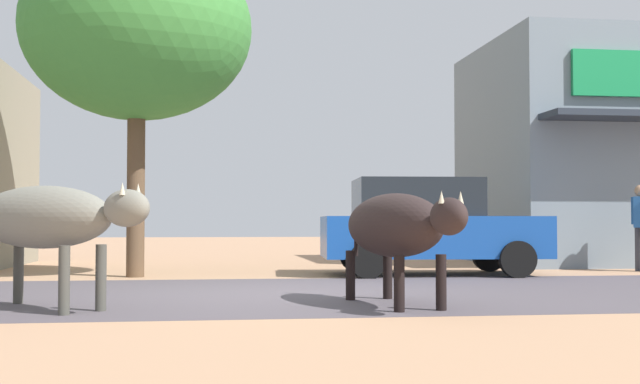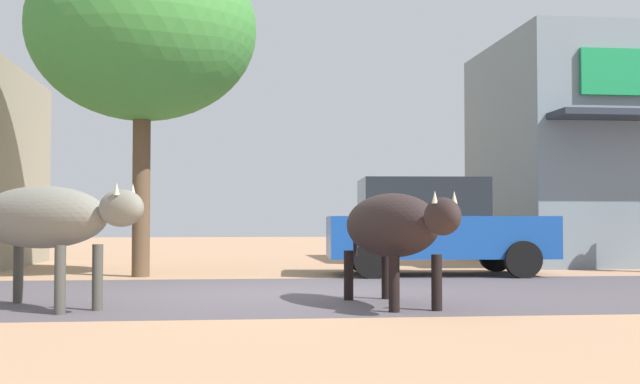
{
  "view_description": "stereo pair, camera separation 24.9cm",
  "coord_description": "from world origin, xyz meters",
  "views": [
    {
      "loc": [
        -0.92,
        -10.42,
        0.9
      ],
      "look_at": [
        0.52,
        -0.02,
        1.28
      ],
      "focal_mm": 46.49,
      "sensor_mm": 36.0,
      "label": 1
    },
    {
      "loc": [
        -0.68,
        -10.45,
        0.9
      ],
      "look_at": [
        0.52,
        -0.02,
        1.28
      ],
      "focal_mm": 46.49,
      "sensor_mm": 36.0,
      "label": 2
    }
  ],
  "objects": [
    {
      "name": "parked_hatchback_car",
      "position": [
        2.86,
        3.4,
        0.84
      ],
      "size": [
        3.88,
        2.18,
        1.64
      ],
      "color": "#184A9E",
      "rests_on": "ground"
    },
    {
      "name": "cow_near_brown",
      "position": [
        -2.56,
        -1.56,
        0.94
      ],
      "size": [
        2.24,
        2.08,
        1.28
      ],
      "color": "slate",
      "rests_on": "ground"
    },
    {
      "name": "roadside_tree",
      "position": [
        -2.06,
        3.48,
        4.1
      ],
      "size": [
        3.8,
        3.8,
        5.63
      ],
      "color": "brown",
      "rests_on": "ground"
    },
    {
      "name": "cow_far_dark",
      "position": [
        1.12,
        -1.66,
        0.86
      ],
      "size": [
        1.06,
        2.67,
        1.21
      ],
      "color": "#2C2120",
      "rests_on": "ground"
    },
    {
      "name": "ground",
      "position": [
        0.0,
        0.0,
        0.0
      ],
      "size": [
        80.0,
        80.0,
        0.0
      ],
      "primitive_type": "plane",
      "color": "tan"
    },
    {
      "name": "asphalt_road",
      "position": [
        0.0,
        0.0,
        0.0
      ],
      "size": [
        72.0,
        5.47,
        0.0
      ],
      "primitive_type": "cube",
      "color": "#524A50",
      "rests_on": "ground"
    }
  ]
}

